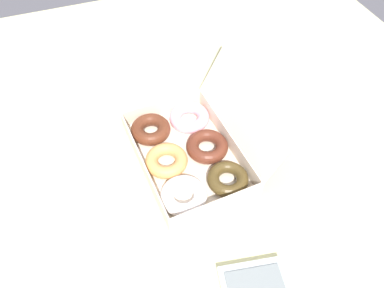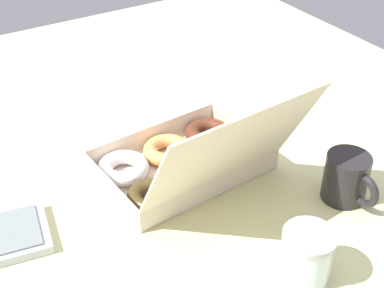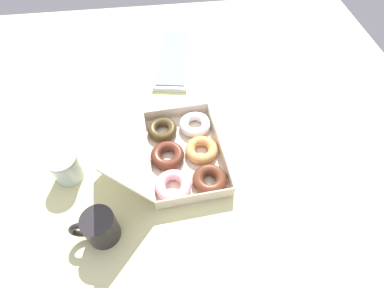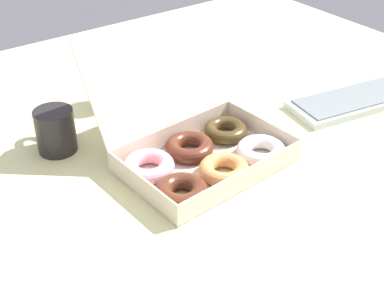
% 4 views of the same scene
% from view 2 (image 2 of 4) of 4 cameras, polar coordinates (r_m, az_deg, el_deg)
% --- Properties ---
extents(ground_plane, '(1.80, 1.80, 0.02)m').
position_cam_2_polar(ground_plane, '(1.16, -4.17, -3.42)').
color(ground_plane, beige).
extents(donut_box, '(0.38, 0.37, 0.26)m').
position_cam_2_polar(donut_box, '(1.13, -0.49, -1.79)').
color(donut_box, beige).
rests_on(donut_box, ground_plane).
extents(coffee_mug, '(0.09, 0.13, 0.10)m').
position_cam_2_polar(coffee_mug, '(1.10, 16.24, -3.50)').
color(coffee_mug, black).
rests_on(coffee_mug, ground_plane).
extents(glass_jar, '(0.09, 0.09, 0.10)m').
position_cam_2_polar(glass_jar, '(0.93, 12.13, -11.53)').
color(glass_jar, silver).
rests_on(glass_jar, ground_plane).
extents(paper_napkin, '(0.13, 0.12, 0.00)m').
position_cam_2_polar(paper_napkin, '(1.29, -13.93, 0.47)').
color(paper_napkin, white).
rests_on(paper_napkin, ground_plane).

